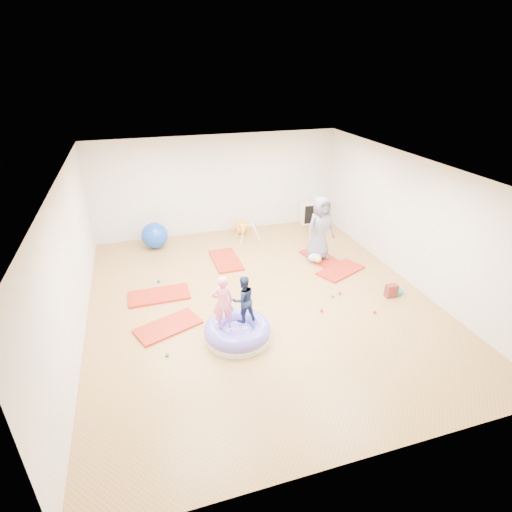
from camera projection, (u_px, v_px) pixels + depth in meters
name	position (u px, v px, depth m)	size (l,w,h in m)	color
room	(260.00, 240.00, 7.91)	(7.01, 8.01, 2.81)	#A7794B
gym_mat_front_left	(168.00, 326.00, 7.63)	(1.21, 0.61, 0.05)	red
gym_mat_mid_left	(159.00, 295.00, 8.64)	(1.29, 0.64, 0.05)	red
gym_mat_center_back	(226.00, 260.00, 10.14)	(1.27, 0.64, 0.05)	red
gym_mat_right	(341.00, 270.00, 9.65)	(1.18, 0.59, 0.05)	red
gym_mat_rear_right	(320.00, 257.00, 10.29)	(1.11, 0.56, 0.05)	red
inflatable_cushion	(238.00, 331.00, 7.29)	(1.23, 1.23, 0.39)	silver
child_pink	(223.00, 300.00, 6.89)	(0.38, 0.25, 1.05)	pink
child_navy	(243.00, 297.00, 7.12)	(0.44, 0.34, 0.91)	#172646
adult_caregiver	(320.00, 228.00, 9.89)	(0.79, 0.51, 1.61)	slate
infant	(316.00, 258.00, 9.98)	(0.37, 0.37, 0.22)	#9BC8FE
ball_pit_balls	(292.00, 298.00, 8.50)	(4.36, 2.69, 0.07)	#1341B3
exercise_ball_blue	(155.00, 236.00, 10.72)	(0.71, 0.71, 0.71)	#1341B3
exercise_ball_orange	(241.00, 227.00, 11.67)	(0.40, 0.40, 0.40)	orange
infant_play_gym	(248.00, 230.00, 11.21)	(0.60, 0.57, 0.46)	silver
cube_shelf	(311.00, 213.00, 12.38)	(0.67, 0.33, 0.67)	silver
balance_disc	(394.00, 291.00, 8.76)	(0.37, 0.37, 0.08)	#108279
backpack	(391.00, 291.00, 8.57)	(0.25, 0.16, 0.29)	#A92922
yellow_toy	(239.00, 343.00, 7.20)	(0.22, 0.22, 0.03)	yellow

